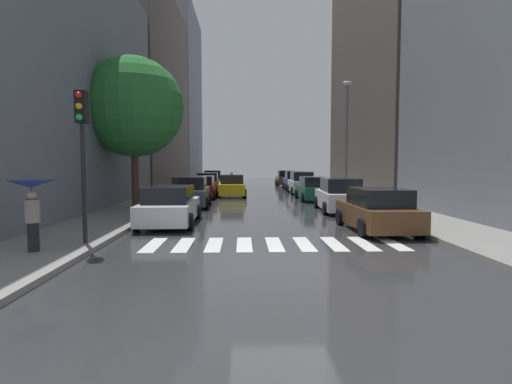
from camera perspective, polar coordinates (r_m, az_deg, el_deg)
The scene contains 24 objects.
ground_plane at distance 33.32m, azimuth -0.30°, elevation -0.17°, with size 28.00×72.00×0.04m, color #2F2F31.
sidewalk_left at distance 33.76m, azimuth -11.40°, elevation -0.04°, with size 3.00×72.00×0.15m, color gray.
sidewalk_right at distance 34.13m, azimuth 10.67°, elevation 0.01°, with size 3.00×72.00×0.15m, color gray.
crosswalk_stripes at distance 12.16m, azimuth 2.62°, elevation -7.41°, with size 7.65×2.20×0.01m.
building_left_near at distance 23.34m, azimuth -28.35°, elevation 14.28°, with size 6.00×20.67×13.53m, color slate.
building_left_mid at distance 44.34m, azimuth -15.45°, elevation 13.53°, with size 6.00×21.50×19.70m, color #564C47.
building_left_far at distance 64.31m, azimuth -11.21°, elevation 13.11°, with size 6.00×17.69×25.33m, color slate.
building_right_mid at distance 35.28m, azimuth 18.85°, elevation 17.73°, with size 6.00×17.29×21.81m, color #564C47.
parked_car_left_nearest at distance 16.41m, azimuth -12.13°, elevation -1.98°, with size 2.20×4.76×1.53m.
parked_car_left_second at distance 23.04m, azimuth -9.28°, elevation -0.07°, with size 2.26×4.55×1.70m.
parked_car_left_third at distance 28.54m, azimuth -7.68°, elevation 0.62°, with size 2.07×4.20×1.57m.
parked_car_left_fourth at distance 34.00m, azimuth -6.84°, elevation 1.23°, with size 2.15×4.35×1.67m.
parked_car_left_fifth at distance 40.49m, azimuth -6.15°, elevation 1.73°, with size 2.10×4.64×1.76m.
parked_car_right_nearest at distance 15.16m, azimuth 16.80°, elevation -2.54°, with size 2.21×4.31×1.54m.
parked_car_right_second at distance 20.80m, azimuth 11.75°, elevation -0.54°, with size 2.26×4.70×1.70m.
parked_car_right_third at distance 26.93m, azimuth 8.12°, elevation 0.41°, with size 2.01×4.56×1.57m.
parked_car_right_fourth at distance 33.00m, azimuth 6.44°, elevation 1.23°, with size 2.03×4.32×1.78m.
parked_car_right_fifth at distance 38.44m, azimuth 5.45°, elevation 1.60°, with size 2.12×4.67×1.73m.
parked_car_right_sixth at distance 44.74m, azimuth 4.20°, elevation 1.92°, with size 2.10×4.14×1.69m.
taxi_midroad at distance 29.89m, azimuth -3.46°, elevation 0.84°, with size 2.19×4.52×1.81m.
pedestrian_foreground at distance 11.79m, azimuth -29.20°, elevation -0.58°, with size 1.17×1.17×1.85m.
street_tree_left at distance 22.11m, azimuth -16.96°, elevation 11.42°, with size 5.15×5.15×7.76m.
traffic_light_left_corner at distance 12.38m, azimuth -23.45°, elevation 7.73°, with size 0.30×0.42×4.30m.
lamp_post_right at distance 25.89m, azimuth 12.74°, elevation 8.25°, with size 0.60×0.28×7.37m.
Camera 1 is at (-0.96, -9.22, 2.41)m, focal length 28.21 mm.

